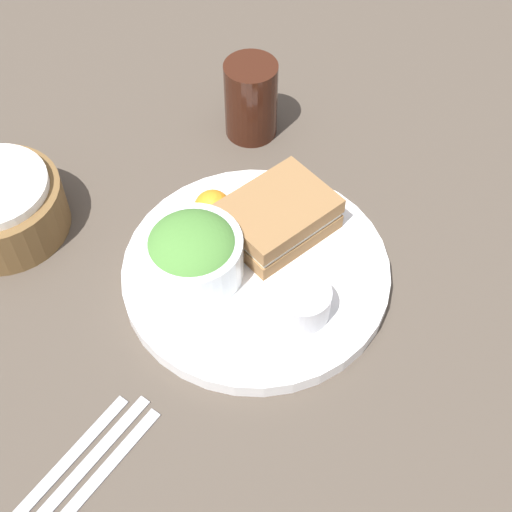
{
  "coord_description": "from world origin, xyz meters",
  "views": [
    {
      "loc": [
        -0.41,
        -0.25,
        0.67
      ],
      "look_at": [
        0.0,
        0.0,
        0.04
      ],
      "focal_mm": 50.0,
      "sensor_mm": 36.0,
      "label": 1
    }
  ],
  "objects_px": {
    "spoon": "(69,458)",
    "bread_basket": "(0,206)",
    "plate": "(256,272)",
    "salad_bowl": "(193,253)",
    "knife": "(83,469)",
    "dressing_cup": "(302,302)",
    "fork": "(96,480)",
    "sandwich": "(278,216)",
    "drink_glass": "(251,100)"
  },
  "relations": [
    {
      "from": "salad_bowl",
      "to": "bread_basket",
      "type": "bearing_deg",
      "value": 101.42
    },
    {
      "from": "fork",
      "to": "drink_glass",
      "type": "bearing_deg",
      "value": -160.64
    },
    {
      "from": "knife",
      "to": "spoon",
      "type": "xyz_separation_m",
      "value": [
        0.0,
        0.02,
        0.0
      ]
    },
    {
      "from": "plate",
      "to": "drink_glass",
      "type": "relative_size",
      "value": 2.82
    },
    {
      "from": "sandwich",
      "to": "salad_bowl",
      "type": "relative_size",
      "value": 1.31
    },
    {
      "from": "plate",
      "to": "spoon",
      "type": "xyz_separation_m",
      "value": [
        -0.28,
        0.04,
        -0.01
      ]
    },
    {
      "from": "sandwich",
      "to": "knife",
      "type": "bearing_deg",
      "value": 176.72
    },
    {
      "from": "knife",
      "to": "spoon",
      "type": "height_order",
      "value": "same"
    },
    {
      "from": "bread_basket",
      "to": "spoon",
      "type": "bearing_deg",
      "value": -126.69
    },
    {
      "from": "bread_basket",
      "to": "knife",
      "type": "distance_m",
      "value": 0.34
    },
    {
      "from": "dressing_cup",
      "to": "drink_glass",
      "type": "height_order",
      "value": "drink_glass"
    },
    {
      "from": "plate",
      "to": "knife",
      "type": "distance_m",
      "value": 0.28
    },
    {
      "from": "sandwich",
      "to": "drink_glass",
      "type": "xyz_separation_m",
      "value": [
        0.15,
        0.13,
        0.01
      ]
    },
    {
      "from": "sandwich",
      "to": "fork",
      "type": "xyz_separation_m",
      "value": [
        -0.34,
        0.0,
        -0.04
      ]
    },
    {
      "from": "bread_basket",
      "to": "sandwich",
      "type": "bearing_deg",
      "value": -62.92
    },
    {
      "from": "drink_glass",
      "to": "bread_basket",
      "type": "relative_size",
      "value": 0.71
    },
    {
      "from": "sandwich",
      "to": "drink_glass",
      "type": "distance_m",
      "value": 0.19
    },
    {
      "from": "fork",
      "to": "spoon",
      "type": "xyz_separation_m",
      "value": [
        0.0,
        0.04,
        0.0
      ]
    },
    {
      "from": "sandwich",
      "to": "knife",
      "type": "height_order",
      "value": "sandwich"
    },
    {
      "from": "plate",
      "to": "salad_bowl",
      "type": "height_order",
      "value": "salad_bowl"
    },
    {
      "from": "sandwich",
      "to": "dressing_cup",
      "type": "distance_m",
      "value": 0.12
    },
    {
      "from": "bread_basket",
      "to": "knife",
      "type": "relative_size",
      "value": 0.84
    },
    {
      "from": "salad_bowl",
      "to": "fork",
      "type": "xyz_separation_m",
      "value": [
        -0.24,
        -0.05,
        -0.05
      ]
    },
    {
      "from": "bread_basket",
      "to": "fork",
      "type": "xyz_separation_m",
      "value": [
        -0.19,
        -0.29,
        -0.03
      ]
    },
    {
      "from": "fork",
      "to": "sandwich",
      "type": "bearing_deg",
      "value": -175.04
    },
    {
      "from": "plate",
      "to": "spoon",
      "type": "relative_size",
      "value": 1.95
    },
    {
      "from": "sandwich",
      "to": "salad_bowl",
      "type": "xyz_separation_m",
      "value": [
        -0.1,
        0.05,
        0.01
      ]
    },
    {
      "from": "plate",
      "to": "bread_basket",
      "type": "bearing_deg",
      "value": 106.71
    },
    {
      "from": "knife",
      "to": "sandwich",
      "type": "bearing_deg",
      "value": -178.03
    },
    {
      "from": "salad_bowl",
      "to": "plate",
      "type": "bearing_deg",
      "value": -54.1
    },
    {
      "from": "plate",
      "to": "sandwich",
      "type": "relative_size",
      "value": 2.08
    },
    {
      "from": "plate",
      "to": "bread_basket",
      "type": "relative_size",
      "value": 1.99
    },
    {
      "from": "bread_basket",
      "to": "knife",
      "type": "xyz_separation_m",
      "value": [
        -0.19,
        -0.27,
        -0.03
      ]
    },
    {
      "from": "salad_bowl",
      "to": "spoon",
      "type": "xyz_separation_m",
      "value": [
        -0.24,
        -0.01,
        -0.05
      ]
    },
    {
      "from": "sandwich",
      "to": "dressing_cup",
      "type": "bearing_deg",
      "value": -137.51
    },
    {
      "from": "dressing_cup",
      "to": "fork",
      "type": "bearing_deg",
      "value": 162.42
    },
    {
      "from": "fork",
      "to": "spoon",
      "type": "relative_size",
      "value": 1.11
    },
    {
      "from": "spoon",
      "to": "bread_basket",
      "type": "bearing_deg",
      "value": -121.44
    },
    {
      "from": "sandwich",
      "to": "salad_bowl",
      "type": "distance_m",
      "value": 0.11
    },
    {
      "from": "salad_bowl",
      "to": "sandwich",
      "type": "bearing_deg",
      "value": -26.44
    },
    {
      "from": "plate",
      "to": "fork",
      "type": "height_order",
      "value": "plate"
    },
    {
      "from": "salad_bowl",
      "to": "bread_basket",
      "type": "height_order",
      "value": "salad_bowl"
    },
    {
      "from": "sandwich",
      "to": "drink_glass",
      "type": "bearing_deg",
      "value": 40.24
    },
    {
      "from": "salad_bowl",
      "to": "dressing_cup",
      "type": "xyz_separation_m",
      "value": [
        0.01,
        -0.13,
        -0.02
      ]
    },
    {
      "from": "plate",
      "to": "salad_bowl",
      "type": "relative_size",
      "value": 2.73
    },
    {
      "from": "plate",
      "to": "spoon",
      "type": "height_order",
      "value": "plate"
    },
    {
      "from": "sandwich",
      "to": "dressing_cup",
      "type": "xyz_separation_m",
      "value": [
        -0.09,
        -0.08,
        -0.0
      ]
    },
    {
      "from": "bread_basket",
      "to": "plate",
      "type": "bearing_deg",
      "value": -73.29
    },
    {
      "from": "spoon",
      "to": "sandwich",
      "type": "bearing_deg",
      "value": 178.97
    },
    {
      "from": "plate",
      "to": "dressing_cup",
      "type": "distance_m",
      "value": 0.08
    }
  ]
}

